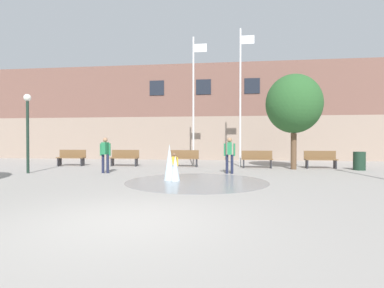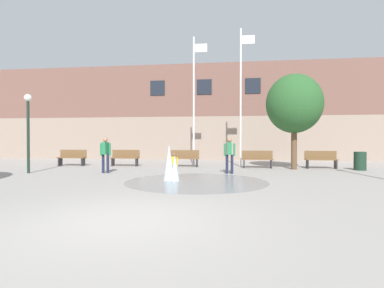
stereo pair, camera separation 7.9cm
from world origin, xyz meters
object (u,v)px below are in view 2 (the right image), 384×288
park_bench_far_left (72,157)px  park_bench_center (257,159)px  park_bench_under_right_flagpole (321,159)px  teen_by_trashcan (229,152)px  park_bench_left_of_flagpoles (125,158)px  flagpole_left (194,97)px  child_with_pink_shirt (174,164)px  lamp_post_left_lane (28,121)px  park_bench_under_left_flagpole (184,158)px  adult_near_bench (105,152)px  trash_can (360,161)px  street_tree_near_building (294,104)px  flagpole_right (241,93)px

park_bench_far_left → park_bench_center: size_ratio=1.00×
park_bench_under_right_flagpole → teen_by_trashcan: bearing=-147.2°
park_bench_left_of_flagpoles → park_bench_under_right_flagpole: bearing=-0.2°
teen_by_trashcan → flagpole_left: (-1.99, 3.50, 2.93)m
park_bench_center → park_bench_under_right_flagpole: 3.26m
child_with_pink_shirt → flagpole_left: 6.41m
lamp_post_left_lane → park_bench_center: bearing=20.1°
park_bench_under_left_flagpole → child_with_pink_shirt: size_ratio=1.62×
park_bench_left_of_flagpoles → park_bench_under_left_flagpole: same height
park_bench_under_left_flagpole → child_with_pink_shirt: (0.40, -5.12, 0.10)m
adult_near_bench → trash_can: (11.84, 2.81, -0.48)m
street_tree_near_building → trash_can: bearing=0.0°
teen_by_trashcan → park_bench_under_left_flagpole: bearing=38.7°
park_bench_left_of_flagpoles → adult_near_bench: size_ratio=1.01×
trash_can → park_bench_far_left: bearing=178.0°
park_bench_far_left → flagpole_right: bearing=3.7°
flagpole_right → lamp_post_left_lane: (-9.53, -4.44, -1.71)m
park_bench_far_left → teen_by_trashcan: 9.44m
park_bench_under_left_flagpole → flagpole_right: bearing=7.1°
adult_near_bench → park_bench_center: bearing=-55.8°
flagpole_left → trash_can: (8.31, -1.15, -3.42)m
park_bench_far_left → street_tree_near_building: size_ratio=0.33×
child_with_pink_shirt → trash_can: size_ratio=1.10×
street_tree_near_building → park_bench_far_left: bearing=177.5°
park_bench_far_left → flagpole_left: size_ratio=0.22×
park_bench_far_left → park_bench_left_of_flagpoles: same height
street_tree_near_building → park_bench_under_right_flagpole: bearing=24.6°
flagpole_right → park_bench_under_right_flagpole: bearing=-6.6°
adult_near_bench → child_with_pink_shirt: bearing=-105.7°
flagpole_left → street_tree_near_building: bearing=-12.5°
park_bench_under_left_flagpole → teen_by_trashcan: (2.49, -3.11, 0.45)m
park_bench_under_right_flagpole → lamp_post_left_lane: (-13.61, -3.97, 1.85)m
park_bench_under_left_flagpole → park_bench_center: (3.94, -0.25, 0.00)m
flagpole_right → adult_near_bench: bearing=-147.1°
park_bench_center → child_with_pink_shirt: bearing=-126.0°
park_bench_far_left → street_tree_near_building: bearing=-2.5°
flagpole_right → lamp_post_left_lane: size_ratio=2.16×
park_bench_far_left → park_bench_center: same height
child_with_pink_shirt → lamp_post_left_lane: (-6.82, 1.07, 1.75)m
trash_can → child_with_pink_shirt: bearing=-152.6°
park_bench_under_right_flagpole → child_with_pink_shirt: 8.46m
park_bench_far_left → flagpole_left: (6.99, 0.62, 3.39)m
park_bench_far_left → park_bench_center: bearing=-0.1°
trash_can → flagpole_left: bearing=172.1°
child_with_pink_shirt → flagpole_left: (0.10, 5.51, 3.29)m
park_bench_under_left_flagpole → flagpole_right: (3.11, 0.39, 3.56)m
park_bench_under_right_flagpole → child_with_pink_shirt: (-6.79, -5.04, 0.10)m
child_with_pink_shirt → flagpole_left: flagpole_left is taller
adult_near_bench → teen_by_trashcan: size_ratio=1.00×
teen_by_trashcan → flagpole_right: 4.72m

